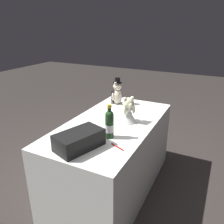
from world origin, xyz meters
TOP-DOWN VIEW (x-y plane):
  - ground_plane at (0.00, 0.00)m, footprint 12.00×12.00m
  - reception_table at (0.00, 0.00)m, footprint 1.42×0.73m
  - teddy_bear_groom at (0.48, 0.18)m, footprint 0.14×0.13m
  - teddy_bear_bride at (0.08, -0.12)m, footprint 0.20×0.21m
  - champagne_bottle at (-0.27, -0.11)m, footprint 0.07×0.07m
  - signing_pen at (-0.38, -0.23)m, footprint 0.06×0.13m
  - gift_case_black at (-0.50, 0.01)m, footprint 0.38×0.29m

SIDE VIEW (x-z plane):
  - ground_plane at x=0.00m, z-range 0.00..0.00m
  - reception_table at x=0.00m, z-range 0.00..0.71m
  - signing_pen at x=-0.38m, z-range 0.71..0.72m
  - gift_case_black at x=-0.50m, z-range 0.71..0.83m
  - teddy_bear_bride at x=0.08m, z-range 0.70..0.93m
  - champagne_bottle at x=-0.27m, z-range 0.69..0.96m
  - teddy_bear_groom at x=0.48m, z-range 0.68..0.97m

